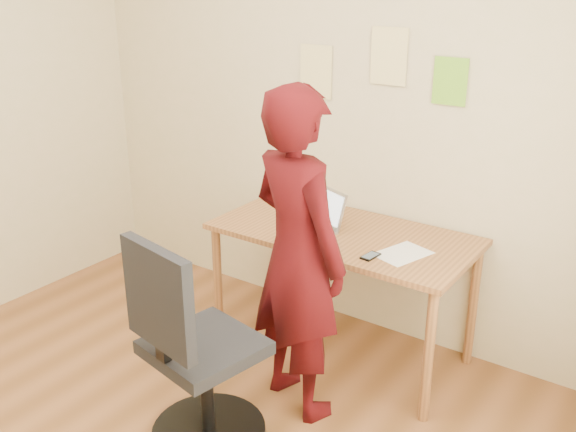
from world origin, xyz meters
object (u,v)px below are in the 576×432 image
Objects in this scene: laptop at (315,219)px; person at (298,255)px; phone at (370,256)px; desk at (343,246)px; office_chair at (193,360)px.

laptop is 0.52m from person.
person reaches higher than laptop.
laptop is at bearing -47.87° from person.
person is (-0.22, -0.31, 0.06)m from phone.
desk is 0.87× the size of person.
desk is 3.79× the size of laptop.
office_chair is 0.67m from person.
office_chair is (-0.43, -0.83, -0.30)m from phone.
person reaches higher than desk.
laptop is (-0.15, -0.04, 0.14)m from desk.
person reaches higher than office_chair.
office_chair reaches higher than phone.
laptop is 1.06m from office_chair.
desk is at bearing 148.32° from phone.
person is at bearing -84.04° from desk.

